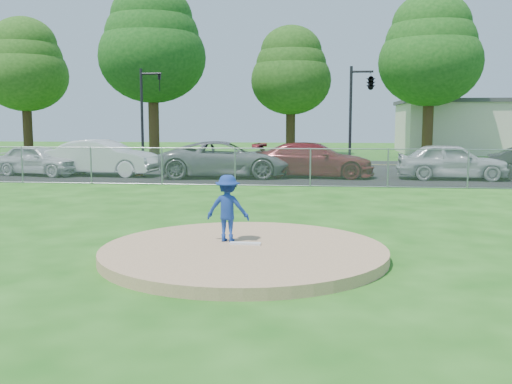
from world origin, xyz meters
The scene contains 20 objects.
ground centered at (0.00, 10.00, 0.00)m, with size 120.00×120.00×0.00m, color #195412.
pitchers_mound centered at (0.00, 0.00, 0.10)m, with size 5.40×5.40×0.20m, color tan.
pitching_rubber centered at (0.00, 0.20, 0.22)m, with size 0.60×0.15×0.04m, color white.
chain_link_fence centered at (0.00, 12.00, 0.75)m, with size 40.00×0.06×1.50m, color gray.
parking_lot centered at (0.00, 16.50, 0.01)m, with size 50.00×8.00×0.01m, color black.
street centered at (0.00, 24.00, 0.00)m, with size 60.00×7.00×0.01m, color black.
commercial_building centered at (16.00, 38.00, 2.16)m, with size 16.40×9.40×4.30m.
tree_far_left centered at (-22.00, 33.00, 7.06)m, with size 6.72×6.72×10.74m.
tree_left centered at (-11.00, 31.00, 8.24)m, with size 7.84×7.84×12.53m.
tree_center centered at (-1.00, 34.00, 6.47)m, with size 6.16×6.16×9.84m.
tree_right centered at (9.00, 32.00, 7.65)m, with size 7.28×7.28×11.63m.
traffic_signal_left centered at (-8.76, 22.00, 3.36)m, with size 1.28×0.20×5.60m.
traffic_signal_center centered at (3.97, 22.00, 4.61)m, with size 1.42×2.48×5.60m.
pitcher centered at (-0.39, 0.49, 0.86)m, with size 0.85×0.49×1.32m, color navy.
traffic_cone centered at (-7.14, 15.63, 0.36)m, with size 0.36×0.36×0.71m, color red.
parked_car_silver centered at (-11.95, 15.27, 0.75)m, with size 1.76×4.36×1.49m, color silver.
parked_car_white centered at (-8.82, 15.47, 0.86)m, with size 1.80×5.15×1.70m, color silver.
parked_car_gray centered at (-2.98, 15.32, 0.84)m, with size 2.75×5.97×1.66m, color slate.
parked_car_darkred centered at (1.09, 15.84, 0.81)m, with size 2.23×5.49×1.59m, color maroon.
parked_car_pearl centered at (7.16, 15.56, 0.82)m, with size 1.91×4.74×1.61m, color silver.
Camera 1 is at (1.44, -10.47, 2.55)m, focal length 40.00 mm.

